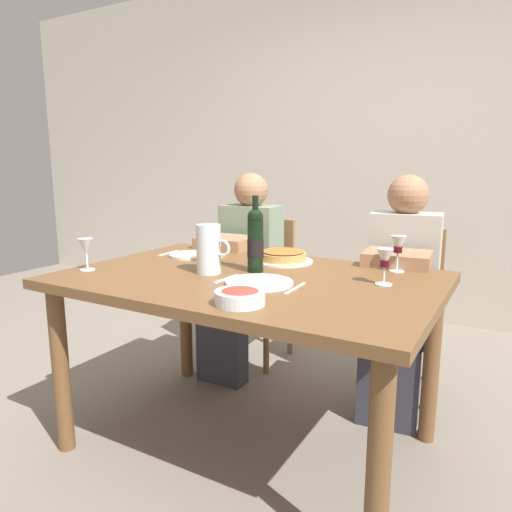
% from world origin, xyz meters
% --- Properties ---
extents(ground_plane, '(8.00, 8.00, 0.00)m').
position_xyz_m(ground_plane, '(0.00, 0.00, 0.00)').
color(ground_plane, slate).
extents(back_wall, '(8.00, 0.10, 2.80)m').
position_xyz_m(back_wall, '(0.00, 2.18, 1.40)').
color(back_wall, beige).
rests_on(back_wall, ground).
extents(dining_table, '(1.50, 1.00, 0.76)m').
position_xyz_m(dining_table, '(0.00, 0.00, 0.67)').
color(dining_table, brown).
rests_on(dining_table, ground).
extents(wine_bottle, '(0.07, 0.07, 0.32)m').
position_xyz_m(wine_bottle, '(-0.01, 0.07, 0.90)').
color(wine_bottle, black).
rests_on(wine_bottle, dining_table).
extents(water_pitcher, '(0.16, 0.10, 0.20)m').
position_xyz_m(water_pitcher, '(-0.16, -0.05, 0.85)').
color(water_pitcher, silver).
rests_on(water_pitcher, dining_table).
extents(baked_tart, '(0.28, 0.28, 0.06)m').
position_xyz_m(baked_tart, '(0.00, 0.31, 0.79)').
color(baked_tart, silver).
rests_on(baked_tart, dining_table).
extents(salad_bowl, '(0.17, 0.17, 0.05)m').
position_xyz_m(salad_bowl, '(0.18, -0.36, 0.79)').
color(salad_bowl, silver).
rests_on(salad_bowl, dining_table).
extents(wine_glass_left_diner, '(0.07, 0.07, 0.15)m').
position_xyz_m(wine_glass_left_diner, '(0.51, 0.37, 0.87)').
color(wine_glass_left_diner, silver).
rests_on(wine_glass_left_diner, dining_table).
extents(wine_glass_right_diner, '(0.07, 0.07, 0.15)m').
position_xyz_m(wine_glass_right_diner, '(-0.27, 0.12, 0.86)').
color(wine_glass_right_diner, silver).
rests_on(wine_glass_right_diner, dining_table).
extents(wine_glass_centre, '(0.06, 0.06, 0.14)m').
position_xyz_m(wine_glass_centre, '(0.52, 0.12, 0.86)').
color(wine_glass_centre, silver).
rests_on(wine_glass_centre, dining_table).
extents(wine_glass_spare, '(0.07, 0.07, 0.14)m').
position_xyz_m(wine_glass_spare, '(-0.66, -0.26, 0.86)').
color(wine_glass_spare, silver).
rests_on(wine_glass_spare, dining_table).
extents(dinner_plate_left_setting, '(0.26, 0.26, 0.01)m').
position_xyz_m(dinner_plate_left_setting, '(0.11, -0.10, 0.77)').
color(dinner_plate_left_setting, silver).
rests_on(dinner_plate_left_setting, dining_table).
extents(dinner_plate_right_setting, '(0.22, 0.22, 0.01)m').
position_xyz_m(dinner_plate_right_setting, '(-0.45, 0.21, 0.77)').
color(dinner_plate_right_setting, silver).
rests_on(dinner_plate_right_setting, dining_table).
extents(fork_left_setting, '(0.02, 0.16, 0.00)m').
position_xyz_m(fork_left_setting, '(-0.04, -0.10, 0.76)').
color(fork_left_setting, silver).
rests_on(fork_left_setting, dining_table).
extents(knife_left_setting, '(0.02, 0.18, 0.00)m').
position_xyz_m(knife_left_setting, '(0.26, -0.10, 0.76)').
color(knife_left_setting, silver).
rests_on(knife_left_setting, dining_table).
extents(knife_right_setting, '(0.03, 0.18, 0.00)m').
position_xyz_m(knife_right_setting, '(-0.30, 0.21, 0.76)').
color(knife_right_setting, silver).
rests_on(knife_right_setting, dining_table).
extents(spoon_right_setting, '(0.02, 0.16, 0.00)m').
position_xyz_m(spoon_right_setting, '(-0.60, 0.21, 0.76)').
color(spoon_right_setting, silver).
rests_on(spoon_right_setting, dining_table).
extents(chair_left, '(0.41, 0.41, 0.87)m').
position_xyz_m(chair_left, '(-0.45, 0.91, 0.50)').
color(chair_left, olive).
rests_on(chair_left, ground).
extents(diner_left, '(0.34, 0.51, 1.16)m').
position_xyz_m(diner_left, '(-0.45, 0.67, 0.62)').
color(diner_left, gray).
rests_on(diner_left, ground).
extents(chair_right, '(0.44, 0.44, 0.87)m').
position_xyz_m(chair_right, '(0.44, 0.91, 0.50)').
color(chair_right, olive).
rests_on(chair_right, ground).
extents(diner_right, '(0.37, 0.53, 1.16)m').
position_xyz_m(diner_right, '(0.46, 0.68, 0.62)').
color(diner_right, '#B7B2A8').
rests_on(diner_right, ground).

